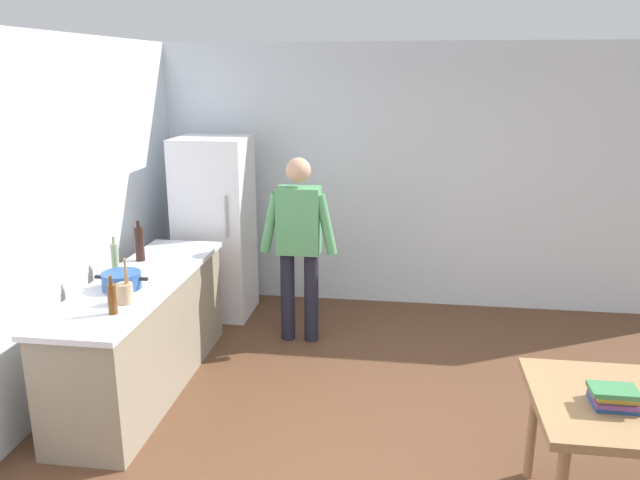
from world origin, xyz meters
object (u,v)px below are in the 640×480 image
object	(u,v)px
utensil_jar	(125,292)
bottle_vinegar_tall	(115,260)
bottle_beer_brown	(112,298)
refrigerator	(215,228)
cooking_pot	(122,280)
book_stack	(614,396)
bottle_wine_dark	(139,244)
person	(299,238)

from	to	relation	value
utensil_jar	bottle_vinegar_tall	distance (m)	0.60
utensil_jar	bottle_beer_brown	world-z (taller)	utensil_jar
refrigerator	bottle_beer_brown	xyz separation A→B (m)	(0.02, -2.28, 0.11)
refrigerator	utensil_jar	bearing A→B (deg)	-89.40
refrigerator	cooking_pot	size ratio (longest dim) A/B	4.50
refrigerator	bottle_vinegar_tall	size ratio (longest dim) A/B	5.62
utensil_jar	book_stack	world-z (taller)	utensil_jar
cooking_pot	bottle_wine_dark	distance (m)	0.69
cooking_pot	bottle_vinegar_tall	distance (m)	0.29
cooking_pot	bottle_vinegar_tall	bearing A→B (deg)	123.27
bottle_vinegar_tall	book_stack	xyz separation A→B (m)	(3.29, -1.18, -0.23)
bottle_wine_dark	book_stack	xyz separation A→B (m)	(3.28, -1.61, -0.24)
bottle_beer_brown	book_stack	xyz separation A→B (m)	(2.97, -0.48, -0.20)
utensil_jar	book_stack	bearing A→B (deg)	-12.69
utensil_jar	bottle_vinegar_tall	world-z (taller)	same
person	book_stack	distance (m)	3.01
cooking_pot	utensil_jar	size ratio (longest dim) A/B	1.25
cooking_pot	utensil_jar	xyz separation A→B (m)	(0.16, -0.28, 0.02)
bottle_wine_dark	book_stack	bearing A→B (deg)	-26.18
bottle_wine_dark	bottle_beer_brown	bearing A→B (deg)	-74.81
bottle_vinegar_tall	bottle_wine_dark	bearing A→B (deg)	89.03
cooking_pot	book_stack	bearing A→B (deg)	-16.82
book_stack	cooking_pot	bearing A→B (deg)	163.18
book_stack	person	bearing A→B (deg)	132.85
utensil_jar	bottle_beer_brown	distance (m)	0.19
person	bottle_beer_brown	world-z (taller)	person
bottle_beer_brown	bottle_vinegar_tall	size ratio (longest dim) A/B	0.81
bottle_wine_dark	refrigerator	bearing A→B (deg)	76.12
utensil_jar	book_stack	size ratio (longest dim) A/B	1.22
book_stack	utensil_jar	bearing A→B (deg)	167.31
cooking_pot	refrigerator	bearing A→B (deg)	85.76
bottle_wine_dark	cooking_pot	bearing A→B (deg)	-77.37
cooking_pot	book_stack	size ratio (longest dim) A/B	1.53
bottle_vinegar_tall	bottle_beer_brown	bearing A→B (deg)	-65.95
person	bottle_wine_dark	xyz separation A→B (m)	(-1.23, -0.59, 0.07)
refrigerator	bottle_beer_brown	world-z (taller)	refrigerator
bottle_vinegar_tall	refrigerator	bearing A→B (deg)	79.54
refrigerator	book_stack	size ratio (longest dim) A/B	6.87
refrigerator	book_stack	distance (m)	4.07
person	cooking_pot	world-z (taller)	person
person	bottle_beer_brown	xyz separation A→B (m)	(-0.93, -1.73, 0.03)
bottle_beer_brown	book_stack	world-z (taller)	bottle_beer_brown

